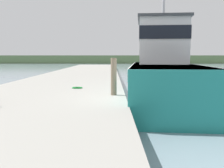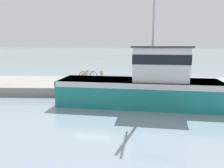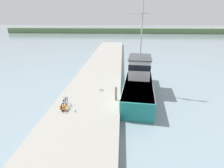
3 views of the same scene
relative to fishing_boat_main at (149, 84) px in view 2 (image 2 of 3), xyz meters
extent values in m
plane|color=gray|center=(-1.19, -3.98, -1.50)|extent=(320.00, 320.00, 0.00)
cube|color=gray|center=(-5.11, -3.98, -1.14)|extent=(6.20, 80.00, 0.71)
cube|color=teal|center=(-0.07, -0.71, -0.61)|extent=(3.96, 11.18, 1.78)
cube|color=silver|center=(-0.07, -0.71, 0.10)|extent=(4.00, 10.97, 0.36)
cube|color=silver|center=(0.07, 0.65, 1.37)|extent=(2.63, 3.71, 2.17)
cube|color=black|center=(0.07, 0.65, 1.74)|extent=(2.68, 3.79, 0.61)
cube|color=#3D4247|center=(0.07, 0.65, 2.51)|extent=(2.84, 4.01, 0.12)
torus|color=black|center=(-6.88, -5.83, -0.42)|extent=(0.07, 0.72, 0.72)
torus|color=black|center=(-6.90, -4.76, -0.42)|extent=(0.07, 0.72, 0.72)
cylinder|color=navy|center=(-6.89, -5.66, -0.51)|extent=(0.04, 0.37, 0.19)
cylinder|color=navy|center=(-6.89, -5.43, -0.32)|extent=(0.04, 0.14, 0.55)
cylinder|color=navy|center=(-6.89, -5.60, -0.24)|extent=(0.04, 0.48, 0.41)
cylinder|color=navy|center=(-6.89, -5.15, -0.33)|extent=(0.05, 0.68, 0.55)
cylinder|color=navy|center=(-6.89, -5.10, -0.06)|extent=(0.04, 0.56, 0.05)
cylinder|color=navy|center=(-6.90, -4.79, -0.25)|extent=(0.04, 0.10, 0.37)
cylinder|color=navy|center=(-6.90, -4.82, -0.02)|extent=(0.44, 0.05, 0.04)
cube|color=black|center=(-6.89, -5.40, -0.02)|extent=(0.10, 0.24, 0.05)
cube|color=orange|center=(-7.02, -5.78, -0.46)|extent=(0.12, 0.32, 0.40)
cube|color=orange|center=(-6.74, -5.78, -0.46)|extent=(0.12, 0.32, 0.40)
cylinder|color=#756651|center=(-2.44, -3.51, -0.10)|extent=(0.22, 0.22, 1.38)
torus|color=#197A2D|center=(-4.08, -1.27, -0.76)|extent=(0.48, 0.48, 0.05)
cylinder|color=blue|center=(-5.77, -5.97, -0.69)|extent=(0.07, 0.07, 0.20)
camera|label=1|loc=(-2.50, -13.86, 0.64)|focal=45.00mm
camera|label=2|loc=(14.62, -1.78, 2.78)|focal=35.00mm
camera|label=3|loc=(-1.92, -18.64, 6.79)|focal=28.00mm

